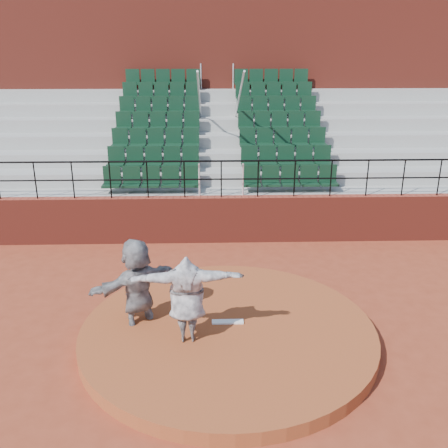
{
  "coord_description": "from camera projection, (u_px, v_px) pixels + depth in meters",
  "views": [
    {
      "loc": [
        -0.32,
        -8.14,
        5.21
      ],
      "look_at": [
        0.0,
        2.5,
        1.4
      ],
      "focal_mm": 40.0,
      "sensor_mm": 36.0,
      "label": 1
    }
  ],
  "objects": [
    {
      "name": "pitching_rubber",
      "position": [
        228.0,
        322.0,
        9.47
      ],
      "size": [
        0.6,
        0.15,
        0.03
      ],
      "primitive_type": "cube",
      "color": "white",
      "rests_on": "pitchers_mound"
    },
    {
      "name": "fielder",
      "position": [
        137.0,
        287.0,
        9.33
      ],
      "size": [
        1.75,
        1.52,
        1.91
      ],
      "primitive_type": "imported",
      "rotation": [
        0.0,
        0.0,
        3.79
      ],
      "color": "black",
      "rests_on": "ground"
    },
    {
      "name": "ground",
      "position": [
        228.0,
        338.0,
        9.42
      ],
      "size": [
        90.0,
        90.0,
        0.0
      ],
      "primitive_type": "plane",
      "color": "maroon",
      "rests_on": "ground"
    },
    {
      "name": "boundary_wall",
      "position": [
        221.0,
        219.0,
        13.91
      ],
      "size": [
        24.0,
        0.3,
        1.3
      ],
      "primitive_type": "cube",
      "color": "maroon",
      "rests_on": "ground"
    },
    {
      "name": "seating_deck",
      "position": [
        219.0,
        163.0,
        17.08
      ],
      "size": [
        24.0,
        5.97,
        4.63
      ],
      "color": "#989893",
      "rests_on": "ground"
    },
    {
      "name": "pitcher",
      "position": [
        187.0,
        299.0,
        8.68
      ],
      "size": [
        2.01,
        0.63,
        1.61
      ],
      "primitive_type": "imported",
      "rotation": [
        0.0,
        0.0,
        3.19
      ],
      "color": "black",
      "rests_on": "pitchers_mound"
    },
    {
      "name": "press_box_facade",
      "position": [
        217.0,
        90.0,
        20.09
      ],
      "size": [
        24.0,
        3.0,
        7.1
      ],
      "primitive_type": "cube",
      "color": "maroon",
      "rests_on": "ground"
    },
    {
      "name": "wall_railing",
      "position": [
        221.0,
        171.0,
        13.44
      ],
      "size": [
        24.04,
        0.05,
        1.03
      ],
      "color": "black",
      "rests_on": "boundary_wall"
    },
    {
      "name": "pitchers_mound",
      "position": [
        228.0,
        332.0,
        9.38
      ],
      "size": [
        5.5,
        5.5,
        0.25
      ],
      "primitive_type": "cylinder",
      "color": "#964421",
      "rests_on": "ground"
    }
  ]
}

